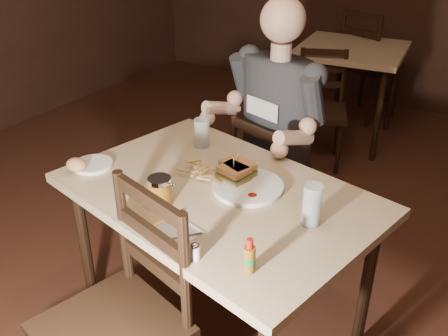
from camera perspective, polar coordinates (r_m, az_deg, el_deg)
The scene contains 23 objects.
room_shell at distance 1.59m, azimuth 0.25°, elevation 13.48°, with size 7.00×7.00×7.00m.
main_table at distance 2.06m, azimuth -0.76°, elevation -4.40°, with size 1.39×1.06×0.77m.
bg_table at distance 4.16m, azimuth 14.26°, elevation 12.04°, with size 0.90×0.90×0.77m.
chair_far at distance 2.77m, azimuth 5.84°, elevation -1.98°, with size 0.38×0.41×0.82m, color black, non-canonical shape.
chair_near at distance 1.88m, azimuth -12.87°, elevation -17.58°, with size 0.45×0.49×0.97m, color black, non-canonical shape.
bg_chair_far at distance 4.71m, azimuth 16.34°, elevation 11.24°, with size 0.45×0.49×0.97m, color black, non-canonical shape.
bg_chair_near at distance 3.75m, azimuth 10.85°, elevation 6.36°, with size 0.39×0.42×0.84m, color black, non-canonical shape.
diner at distance 2.51m, azimuth 5.62°, elevation 7.67°, with size 0.57×0.45×0.99m, color #2C2D31, non-canonical shape.
dinner_plate at distance 2.02m, azimuth 2.71°, elevation -2.24°, with size 0.28×0.28×0.02m, color white.
sandwich_left at distance 2.03m, azimuth 1.12°, elevation -0.15°, with size 0.12×0.10×0.10m, color tan, non-canonical shape.
sandwich_right at distance 2.07m, azimuth 1.60°, elevation 0.51°, with size 0.13×0.11×0.11m, color tan, non-canonical shape.
fries_pile at distance 2.10m, azimuth -2.14°, elevation -0.14°, with size 0.25×0.17×0.04m, color #DCAD63, non-canonical shape.
ketchup_dollop at distance 1.95m, azimuth 3.26°, elevation -3.13°, with size 0.04×0.04×0.01m, color maroon.
glass_left at distance 2.35m, azimuth -2.54°, elevation 4.04°, with size 0.07×0.07×0.14m, color silver.
glass_right at distance 1.81m, azimuth 10.02°, elevation -4.18°, with size 0.07×0.07×0.16m, color silver.
hot_sauce at distance 1.58m, azimuth 2.94°, elevation -9.92°, with size 0.04×0.04×0.12m, color brown, non-canonical shape.
salt_shaker at distance 1.65m, azimuth -3.31°, elevation -9.53°, with size 0.03×0.03×0.06m, color white, non-canonical shape.
syrup_dispenser at distance 1.92m, azimuth -7.32°, elevation -2.65°, with size 0.09×0.09×0.12m, color brown, non-canonical shape.
napkin at distance 1.79m, azimuth -5.59°, elevation -7.27°, with size 0.15×0.14×0.00m, color white.
knife at distance 1.84m, azimuth -7.08°, elevation -6.09°, with size 0.01×0.20×0.00m, color silver.
fork at distance 1.75m, azimuth -4.84°, elevation -7.94°, with size 0.01×0.15×0.00m, color silver.
side_plate at distance 2.26m, azimuth -14.75°, elevation 0.29°, with size 0.17×0.17×0.01m, color white.
bread_roll at distance 2.21m, azimuth -16.52°, elevation 0.36°, with size 0.09×0.08×0.06m, color tan.
Camera 1 is at (0.83, -1.29, 1.82)m, focal length 40.00 mm.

